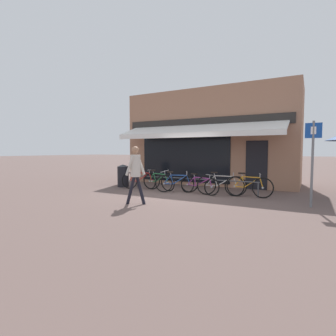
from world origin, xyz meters
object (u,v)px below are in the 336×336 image
at_px(bicycle_blue, 177,183).
at_px(litter_bin, 123,176).
at_px(bicycle_silver, 221,185).
at_px(bicycle_orange, 248,186).
at_px(bicycle_red, 140,180).
at_px(bicycle_purple, 199,185).
at_px(pedestrian_adult, 135,168).
at_px(parking_sign, 313,155).
at_px(bicycle_green, 158,181).

distance_m(bicycle_blue, litter_bin, 2.93).
distance_m(bicycle_silver, bicycle_orange, 0.98).
height_order(bicycle_red, bicycle_purple, bicycle_red).
relative_size(bicycle_blue, litter_bin, 1.52).
distance_m(bicycle_blue, bicycle_orange, 2.76).
xyz_separation_m(bicycle_red, pedestrian_adult, (1.71, -2.74, 0.74)).
relative_size(bicycle_red, bicycle_silver, 0.92).
height_order(bicycle_silver, litter_bin, litter_bin).
bearing_deg(pedestrian_adult, parking_sign, -160.50).
bearing_deg(pedestrian_adult, bicycle_blue, -95.84).
xyz_separation_m(bicycle_purple, litter_bin, (-3.86, 0.22, 0.17)).
height_order(bicycle_orange, litter_bin, litter_bin).
xyz_separation_m(bicycle_green, bicycle_purple, (1.88, -0.08, -0.03)).
relative_size(bicycle_red, litter_bin, 1.61).
distance_m(bicycle_purple, bicycle_silver, 0.85).
relative_size(bicycle_orange, litter_bin, 1.66).
xyz_separation_m(bicycle_green, litter_bin, (-1.98, 0.14, 0.14)).
relative_size(bicycle_green, pedestrian_adult, 0.96).
xyz_separation_m(bicycle_green, bicycle_blue, (0.94, -0.14, -0.00)).
bearing_deg(litter_bin, parking_sign, -6.37).
bearing_deg(bicycle_green, bicycle_orange, 12.94).
distance_m(litter_bin, parking_sign, 7.76).
distance_m(bicycle_green, bicycle_purple, 1.88).
height_order(bicycle_orange, parking_sign, parking_sign).
relative_size(bicycle_blue, bicycle_orange, 0.92).
distance_m(pedestrian_adult, litter_bin, 4.15).
bearing_deg(bicycle_red, bicycle_silver, -14.96).
height_order(bicycle_red, bicycle_blue, bicycle_red).
relative_size(bicycle_purple, bicycle_orange, 1.02).
xyz_separation_m(bicycle_blue, pedestrian_adult, (-0.08, -2.69, 0.75)).
xyz_separation_m(bicycle_red, bicycle_orange, (4.53, 0.23, 0.00)).
distance_m(bicycle_blue, pedestrian_adult, 2.79).
xyz_separation_m(bicycle_red, bicycle_green, (0.85, 0.09, -0.01)).
xyz_separation_m(bicycle_green, bicycle_orange, (3.68, 0.14, 0.01)).
bearing_deg(bicycle_red, bicycle_green, -11.08).
distance_m(bicycle_green, parking_sign, 5.83).
bearing_deg(pedestrian_adult, bicycle_red, -62.28).
bearing_deg(bicycle_red, parking_sign, -22.66).
distance_m(bicycle_red, parking_sign, 6.65).
xyz_separation_m(bicycle_red, litter_bin, (-1.13, 0.23, 0.13)).
xyz_separation_m(bicycle_blue, bicycle_purple, (0.94, 0.06, -0.03)).
bearing_deg(bicycle_blue, bicycle_purple, -23.45).
height_order(pedestrian_adult, parking_sign, parking_sign).
relative_size(bicycle_blue, pedestrian_adult, 0.87).
bearing_deg(bicycle_green, bicycle_purple, 8.31).
height_order(bicycle_purple, parking_sign, parking_sign).
distance_m(bicycle_red, bicycle_blue, 1.78).
bearing_deg(bicycle_orange, bicycle_blue, -177.60).
height_order(bicycle_red, pedestrian_adult, pedestrian_adult).
bearing_deg(pedestrian_adult, bicycle_orange, -137.78).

